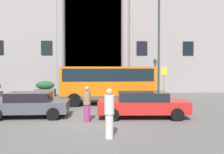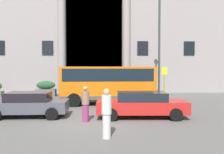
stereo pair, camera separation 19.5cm
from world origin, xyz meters
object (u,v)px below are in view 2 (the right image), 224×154
(pedestrian_man_crossing, at_px, (86,104))
(lamppost_plaza_centre, at_px, (159,39))
(orange_minibus, at_px, (108,82))
(pedestrian_man_red_shirt, at_px, (107,113))
(hedge_planter_far_west, at_px, (148,89))
(parked_hatchback_near, at_px, (29,104))
(hedge_planter_entrance_left, at_px, (96,89))
(motorcycle_near_kerb, at_px, (142,102))
(parked_sedan_far, at_px, (141,104))
(hedge_planter_west, at_px, (46,89))
(bus_stop_sign, at_px, (164,80))

(pedestrian_man_crossing, relative_size, lamppost_plaza_centre, 0.20)
(orange_minibus, distance_m, pedestrian_man_red_shirt, 8.41)
(hedge_planter_far_west, distance_m, pedestrian_man_crossing, 11.65)
(hedge_planter_far_west, distance_m, parked_hatchback_near, 12.28)
(lamppost_plaza_centre, bearing_deg, hedge_planter_entrance_left, 160.15)
(motorcycle_near_kerb, relative_size, pedestrian_man_crossing, 1.12)
(orange_minibus, xyz_separation_m, parked_sedan_far, (1.66, -4.78, -0.91))
(hedge_planter_west, relative_size, hedge_planter_entrance_left, 1.04)
(bus_stop_sign, xyz_separation_m, motorcycle_near_kerb, (-2.52, -4.27, -1.19))
(orange_minibus, relative_size, hedge_planter_entrance_left, 3.84)
(bus_stop_sign, bearing_deg, hedge_planter_entrance_left, 152.11)
(pedestrian_man_crossing, xyz_separation_m, lamppost_plaza_centre, (5.55, 8.53, 4.12))
(hedge_planter_west, bearing_deg, hedge_planter_far_west, -0.71)
(orange_minibus, bearing_deg, parked_sedan_far, -72.74)
(motorcycle_near_kerb, bearing_deg, parked_hatchback_near, -152.97)
(orange_minibus, relative_size, parked_sedan_far, 1.42)
(parked_sedan_far, bearing_deg, pedestrian_man_red_shirt, -115.19)
(orange_minibus, distance_m, bus_stop_sign, 4.95)
(parked_hatchback_near, xyz_separation_m, motorcycle_near_kerb, (6.29, 1.99, -0.22))
(pedestrian_man_crossing, height_order, lamppost_plaza_centre, lamppost_plaza_centre)
(pedestrian_man_crossing, bearing_deg, orange_minibus, 8.29)
(motorcycle_near_kerb, xyz_separation_m, lamppost_plaza_centre, (2.33, 5.29, 4.52))
(hedge_planter_entrance_left, bearing_deg, hedge_planter_west, 178.01)
(orange_minibus, relative_size, motorcycle_near_kerb, 3.48)
(bus_stop_sign, relative_size, hedge_planter_entrance_left, 1.54)
(parked_sedan_far, distance_m, parked_hatchback_near, 5.90)
(hedge_planter_entrance_left, bearing_deg, bus_stop_sign, -27.89)
(parked_hatchback_near, relative_size, lamppost_plaza_centre, 0.47)
(hedge_planter_entrance_left, distance_m, pedestrian_man_red_shirt, 13.26)
(lamppost_plaza_centre, bearing_deg, pedestrian_man_red_shirt, -112.13)
(bus_stop_sign, relative_size, parked_hatchback_near, 0.66)
(parked_hatchback_near, relative_size, pedestrian_man_red_shirt, 2.22)
(bus_stop_sign, bearing_deg, parked_hatchback_near, -144.56)
(bus_stop_sign, distance_m, hedge_planter_entrance_left, 6.41)
(parked_hatchback_near, height_order, lamppost_plaza_centre, lamppost_plaza_centre)
(bus_stop_sign, height_order, lamppost_plaza_centre, lamppost_plaza_centre)
(hedge_planter_far_west, xyz_separation_m, lamppost_plaza_centre, (0.57, -2.00, 4.30))
(parked_hatchback_near, height_order, motorcycle_near_kerb, parked_hatchback_near)
(motorcycle_near_kerb, bearing_deg, parked_sedan_far, -90.00)
(pedestrian_man_red_shirt, xyz_separation_m, lamppost_plaza_centre, (4.58, 11.28, 4.05))
(pedestrian_man_red_shirt, bearing_deg, motorcycle_near_kerb, 75.56)
(parked_hatchback_near, bearing_deg, pedestrian_man_crossing, -23.42)
(orange_minibus, distance_m, hedge_planter_entrance_left, 5.04)
(lamppost_plaza_centre, bearing_deg, orange_minibus, -146.58)
(orange_minibus, distance_m, pedestrian_man_crossing, 5.81)
(parked_hatchback_near, xyz_separation_m, lamppost_plaza_centre, (8.62, 7.28, 4.29))
(lamppost_plaza_centre, bearing_deg, bus_stop_sign, -79.27)
(bus_stop_sign, xyz_separation_m, hedge_planter_far_west, (-0.76, 3.01, -0.97))
(hedge_planter_entrance_left, relative_size, lamppost_plaza_centre, 0.20)
(orange_minibus, xyz_separation_m, lamppost_plaza_centre, (4.39, 2.90, 3.37))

